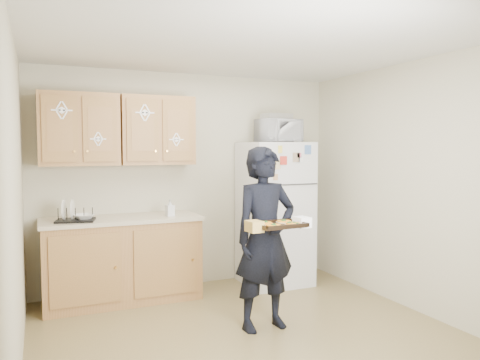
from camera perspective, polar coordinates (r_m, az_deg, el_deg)
name	(u,v)px	position (r m, az deg, el deg)	size (l,w,h in m)	color
floor	(253,339)	(4.22, 1.63, -18.84)	(3.60, 3.60, 0.00)	brown
ceiling	(254,42)	(3.99, 1.70, 16.47)	(3.60, 3.60, 0.00)	silver
wall_back	(189,180)	(5.59, -6.19, -0.03)	(3.60, 0.04, 2.50)	#BCB599
wall_front	(411,227)	(2.42, 20.14, -5.44)	(3.60, 0.04, 2.50)	#BCB599
wall_left	(15,204)	(3.55, -25.71, -2.67)	(0.04, 3.60, 2.50)	#BCB599
wall_right	(418,187)	(4.95, 20.90, -0.78)	(0.04, 3.60, 2.50)	#BCB599
refrigerator	(275,213)	(5.65, 4.24, -4.06)	(0.75, 0.70, 1.70)	silver
base_cabinet	(122,261)	(5.21, -14.14, -9.55)	(1.60, 0.60, 0.86)	brown
countertop	(122,219)	(5.13, -14.22, -4.65)	(1.64, 0.64, 0.04)	#C2B595
upper_cab_left	(79,130)	(5.16, -19.05, 5.84)	(0.80, 0.33, 0.75)	brown
upper_cab_right	(157,131)	(5.29, -10.11, 5.94)	(0.80, 0.33, 0.75)	brown
cereal_box	(301,261)	(6.24, 7.42, -9.78)	(0.20, 0.07, 0.32)	gold
person	(265,238)	(4.24, 3.09, -7.11)	(0.60, 0.39, 1.65)	black
baking_tray	(279,225)	(3.93, 4.75, -5.53)	(0.41, 0.30, 0.04)	black
pizza_front_left	(273,226)	(3.82, 4.09, -5.56)	(0.14, 0.14, 0.02)	gold
pizza_front_right	(293,224)	(3.93, 6.47, -5.32)	(0.14, 0.14, 0.02)	gold
pizza_back_left	(265,223)	(3.94, 3.04, -5.27)	(0.14, 0.14, 0.02)	gold
pizza_back_right	(284,221)	(4.04, 5.38, -5.05)	(0.14, 0.14, 0.02)	gold
microwave	(278,131)	(5.57, 4.71, 5.99)	(0.49, 0.33, 0.27)	silver
foil_pan	(277,117)	(5.60, 4.48, 7.72)	(0.33, 0.23, 0.07)	silver
dish_rack	(75,214)	(4.97, -19.43, -3.94)	(0.37, 0.27, 0.15)	black
bowl	(84,217)	(4.98, -18.50, -4.25)	(0.20, 0.20, 0.05)	silver
soap_bottle	(170,208)	(5.10, -8.55, -3.37)	(0.08, 0.08, 0.18)	silver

